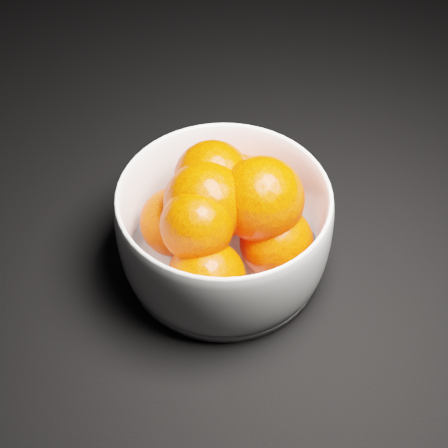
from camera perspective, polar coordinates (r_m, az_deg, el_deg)
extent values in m
cylinder|color=white|center=(0.64, 0.00, -3.01)|extent=(0.20, 0.20, 0.01)
sphere|color=#F33300|center=(0.65, 1.04, 3.38)|extent=(0.07, 0.07, 0.07)
sphere|color=#F33300|center=(0.62, -4.50, 0.19)|extent=(0.07, 0.07, 0.07)
sphere|color=#F33300|center=(0.57, -1.62, -4.99)|extent=(0.07, 0.07, 0.07)
sphere|color=#F33300|center=(0.60, 4.80, -1.65)|extent=(0.07, 0.07, 0.07)
sphere|color=#F33300|center=(0.60, -1.06, 4.18)|extent=(0.07, 0.07, 0.07)
sphere|color=#F33300|center=(0.56, -2.51, -0.12)|extent=(0.07, 0.07, 0.07)
sphere|color=#F33300|center=(0.58, 3.40, 2.30)|extent=(0.08, 0.08, 0.08)
sphere|color=#F33300|center=(0.58, -1.66, 1.90)|extent=(0.08, 0.08, 0.08)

